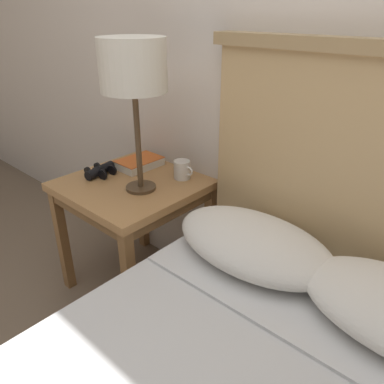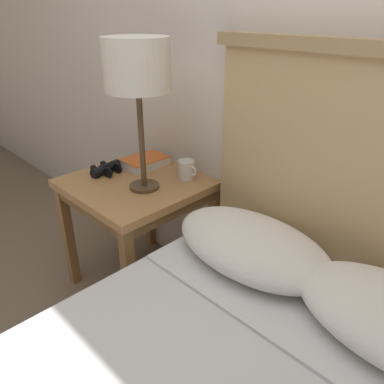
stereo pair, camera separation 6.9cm
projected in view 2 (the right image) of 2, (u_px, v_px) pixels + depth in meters
The scene contains 6 objects.
wall_back at pixel (342, 5), 1.14m from camera, with size 8.00×0.06×2.60m.
nightstand at pixel (138, 195), 1.75m from camera, with size 0.58×0.58×0.58m.
table_lamp at pixel (137, 68), 1.42m from camera, with size 0.26×0.26×0.62m.
book_on_nightstand at pixel (145, 162), 1.86m from camera, with size 0.15×0.22×0.04m.
binoculars_pair at pixel (106, 169), 1.78m from camera, with size 0.15×0.16×0.05m.
coffee_mug at pixel (187, 169), 1.72m from camera, with size 0.10×0.08×0.08m.
Camera 2 is at (0.59, -0.31, 1.29)m, focal length 35.00 mm.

